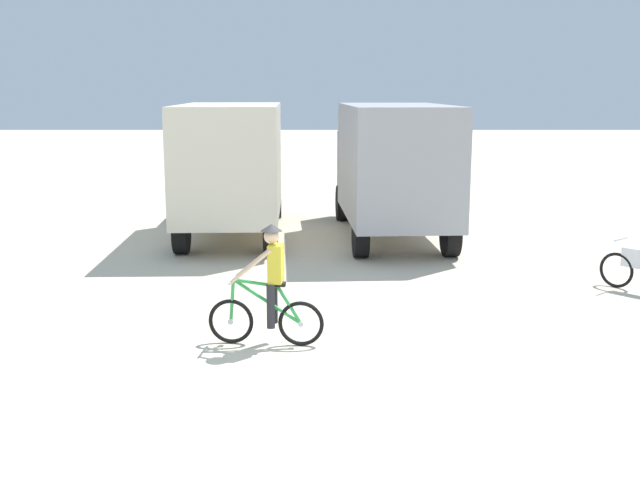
{
  "coord_description": "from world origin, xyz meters",
  "views": [
    {
      "loc": [
        -0.37,
        -10.13,
        3.75
      ],
      "look_at": [
        -0.36,
        3.27,
        1.1
      ],
      "focal_mm": 43.32,
      "sensor_mm": 36.0,
      "label": 1
    }
  ],
  "objects": [
    {
      "name": "ground_plane",
      "position": [
        0.0,
        0.0,
        0.0
      ],
      "size": [
        120.0,
        120.0,
        0.0
      ],
      "primitive_type": "plane",
      "color": "beige"
    },
    {
      "name": "box_truck_cream_rv",
      "position": [
        -2.6,
        9.52,
        1.87
      ],
      "size": [
        2.59,
        6.82,
        3.35
      ],
      "color": "beige",
      "rests_on": "ground"
    },
    {
      "name": "box_truck_grey_hauler",
      "position": [
        1.44,
        9.15,
        1.87
      ],
      "size": [
        2.73,
        6.87,
        3.35
      ],
      "color": "#9E9EA3",
      "rests_on": "ground"
    },
    {
      "name": "cyclist_orange_shirt",
      "position": [
        -1.11,
        0.81,
        0.85
      ],
      "size": [
        1.73,
        0.52,
        1.82
      ],
      "color": "black",
      "rests_on": "ground"
    }
  ]
}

